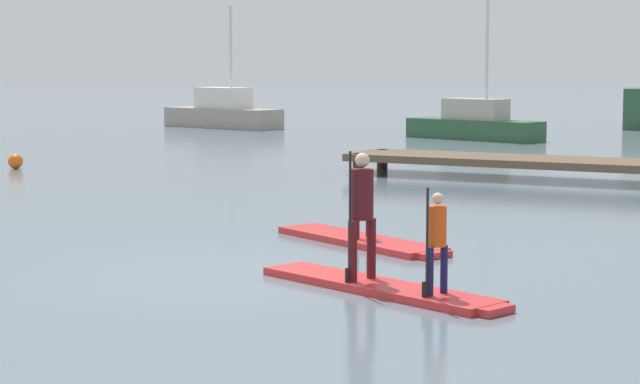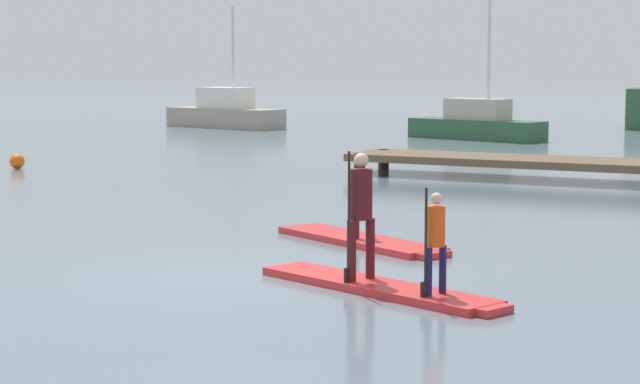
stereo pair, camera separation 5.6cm
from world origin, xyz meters
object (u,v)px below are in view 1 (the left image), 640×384
paddleboard_far (381,288)px  paddler_adult (362,207)px  paddleboard_near (362,241)px  paddler_child_solo (362,199)px  fishing_boat_green_midground (474,124)px  motor_boat_small_navy (223,112)px  mooring_buoy_near (16,161)px  paddler_child_front (437,237)px

paddleboard_far → paddler_adult: paddler_adult is taller
paddleboard_near → paddler_adult: bearing=-65.1°
paddler_child_solo → paddleboard_near: bearing=96.2°
paddler_adult → fishing_boat_green_midground: (-7.96, 26.70, -0.44)m
paddleboard_far → fishing_boat_green_midground: fishing_boat_green_midground is taller
motor_boat_small_navy → mooring_buoy_near: 19.31m
paddler_child_solo → paddler_adult: paddler_adult is taller
paddler_child_front → fishing_boat_green_midground: size_ratio=0.23×
motor_boat_small_navy → mooring_buoy_near: motor_boat_small_navy is taller
paddler_child_solo → motor_boat_small_navy: (-18.60, 25.77, -0.04)m
paddler_child_front → motor_boat_small_navy: size_ratio=0.22×
motor_boat_small_navy → paddler_child_solo: bearing=-54.2°
paddleboard_far → motor_boat_small_navy: (-20.38, 29.01, 0.60)m
motor_boat_small_navy → paddler_child_front: bearing=-54.1°
paddleboard_far → paddler_adult: (-0.32, 0.11, 0.96)m
paddleboard_far → motor_boat_small_navy: 35.46m
paddleboard_far → motor_boat_small_navy: bearing=125.1°
paddler_child_front → fishing_boat_green_midground: (-9.12, 27.12, -0.20)m
motor_boat_small_navy → mooring_buoy_near: size_ratio=14.59×
paddleboard_near → paddler_adult: size_ratio=2.10×
fishing_boat_green_midground → paddleboard_near: bearing=-74.6°
paddleboard_far → motor_boat_small_navy: motor_boat_small_navy is taller
paddler_child_solo → mooring_buoy_near: bearing=151.9°
paddleboard_near → fishing_boat_green_midground: (-6.50, 23.55, 0.52)m
fishing_boat_green_midground → mooring_buoy_near: 17.80m
paddleboard_far → paddler_adult: bearing=161.1°
paddleboard_near → paddler_child_front: paddler_child_front is taller
paddler_child_solo → fishing_boat_green_midground: fishing_boat_green_midground is taller
paddleboard_near → paddleboard_far: same height
paddler_child_front → paddler_child_solo: bearing=126.3°
paddler_child_front → fishing_boat_green_midground: fishing_boat_green_midground is taller
paddler_adult → fishing_boat_green_midground: size_ratio=0.30×
paddleboard_near → motor_boat_small_navy: bearing=125.8°
motor_boat_small_navy → mooring_buoy_near: (5.17, -18.59, -0.45)m
paddler_adult → paddler_child_front: bearing=-20.2°
paddleboard_far → paddler_adult: size_ratio=2.27×
paddleboard_far → fishing_boat_green_midground: bearing=107.2°
paddler_child_front → paddler_adult: bearing=159.8°
paddler_child_solo → paddler_child_front: bearing=-53.7°
paddleboard_near → paddleboard_far: size_ratio=0.93×
motor_boat_small_navy → paddler_adult: bearing=-55.2°
paddler_adult → fishing_boat_green_midground: bearing=106.6°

